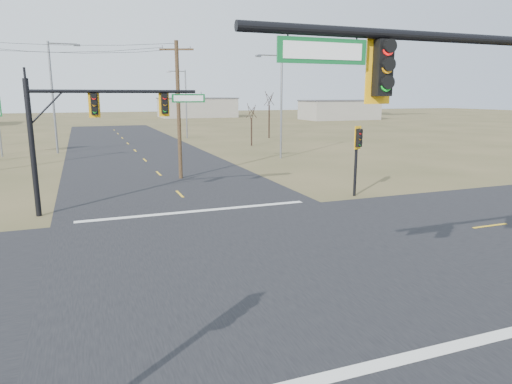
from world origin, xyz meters
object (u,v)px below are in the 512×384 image
Objects in this scene: mast_arm_far at (97,117)px; bare_tree_d at (269,98)px; streetlight_a at (279,101)px; streetlight_c at (55,92)px; bare_tree_c at (251,111)px; pedestal_signal_ne at (358,145)px; utility_pole_near at (179,109)px; streetlight_b at (185,100)px.

mast_arm_far is 1.29× the size of bare_tree_d.
streetlight_a is (16.77, 15.28, 0.57)m from mast_arm_far.
bare_tree_c is at bearing -7.50° from streetlight_c.
streetlight_c reaches higher than pedestal_signal_ne.
utility_pole_near is at bearing -123.71° from bare_tree_d.
streetlight_b is 19.97m from streetlight_c.
bare_tree_c is (21.20, -0.37, -2.16)m from streetlight_c.
mast_arm_far reaches higher than pedestal_signal_ne.
utility_pole_near is at bearing -166.42° from streetlight_a.
mast_arm_far is 27.27m from streetlight_c.
pedestal_signal_ne is at bearing -63.98° from streetlight_b.
pedestal_signal_ne is at bearing -48.49° from utility_pole_near.
bare_tree_c is 10.45m from bare_tree_d.
streetlight_c is (-8.74, 19.19, 1.31)m from utility_pole_near.
mast_arm_far is 0.79× the size of streetlight_c.
bare_tree_d is at bearing 52.07° from mast_arm_far.
streetlight_c is (-17.30, 28.86, 3.21)m from pedestal_signal_ne.
streetlight_b is at bearing 161.05° from bare_tree_d.
bare_tree_d is (18.28, 27.39, 0.51)m from utility_pole_near.
utility_pole_near reaches higher than streetlight_b.
streetlight_a is at bearing -37.33° from streetlight_c.
streetlight_b is at bearing 30.58° from streetlight_c.
bare_tree_d reaches higher than bare_tree_c.
utility_pole_near is 32.93m from bare_tree_d.
streetlight_b is 13.52m from bare_tree_c.
utility_pole_near is at bearing -123.51° from bare_tree_c.
pedestal_signal_ne is 28.77m from bare_tree_c.
bare_tree_c is (18.21, 26.70, -0.73)m from mast_arm_far.
bare_tree_c is (5.29, -12.39, -1.09)m from streetlight_b.
mast_arm_far is 32.33m from bare_tree_c.
streetlight_c reaches higher than bare_tree_d.
mast_arm_far is at bearing -126.14° from utility_pole_near.
bare_tree_c is at bearing 56.49° from utility_pole_near.
streetlight_c is at bearing 178.99° from bare_tree_c.
utility_pole_near is at bearing 50.20° from mast_arm_far.
pedestal_signal_ne is 0.80× the size of bare_tree_c.
streetlight_a reaches higher than bare_tree_c.
utility_pole_near is 1.82× the size of bare_tree_c.
bare_tree_c is at bearing 62.47° from streetlight_a.
pedestal_signal_ne is at bearing -65.55° from streetlight_c.
streetlight_b is at bearing 113.13° from bare_tree_c.
bare_tree_d is at bearing 5.12° from streetlight_b.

